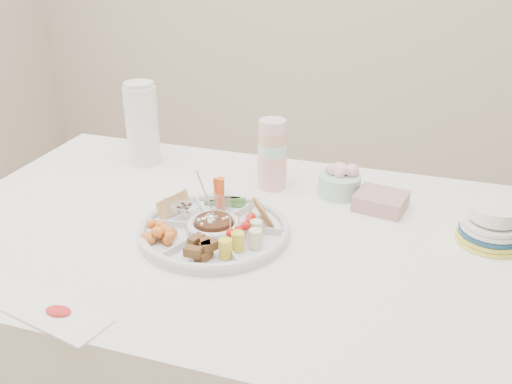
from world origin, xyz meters
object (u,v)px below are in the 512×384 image
(thermos, at_px, (142,122))
(plate_stack, at_px, (493,223))
(party_tray, at_px, (214,227))
(dining_table, at_px, (224,339))

(thermos, height_order, plate_stack, thermos)
(party_tray, distance_m, plate_stack, 0.70)
(thermos, xyz_separation_m, plate_stack, (1.07, -0.20, -0.08))
(party_tray, bearing_deg, dining_table, 92.02)
(plate_stack, bearing_deg, party_tray, -164.68)
(dining_table, height_order, plate_stack, plate_stack)
(thermos, distance_m, plate_stack, 1.09)
(dining_table, bearing_deg, plate_stack, 11.42)
(thermos, bearing_deg, plate_stack, -10.58)
(thermos, bearing_deg, dining_table, -40.06)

